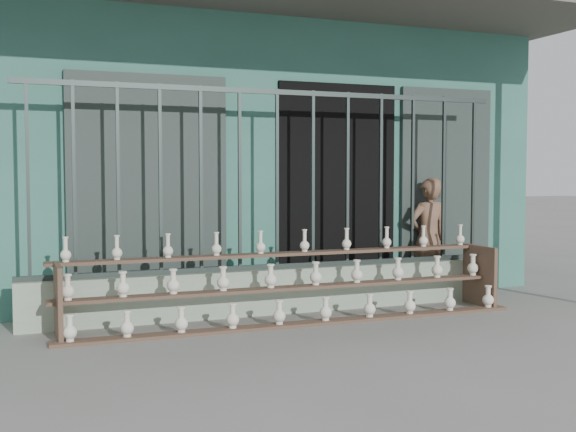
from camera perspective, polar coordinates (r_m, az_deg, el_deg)
name	(u,v)px	position (r m, az deg, el deg)	size (l,w,h in m)	color
ground	(331,341)	(6.19, 3.44, -9.80)	(60.00, 60.00, 0.00)	slate
workshop_building	(202,158)	(10.03, -6.77, 4.57)	(7.40, 6.60, 3.21)	#326B5C
parapet_wall	(277,291)	(7.32, -0.86, -5.93)	(5.00, 0.20, 0.45)	#9BAE95
security_fence	(277,180)	(7.23, -0.87, 2.89)	(5.00, 0.04, 1.80)	#283330
shelf_rack	(293,284)	(6.93, 0.43, -5.37)	(4.50, 0.68, 0.85)	brown
elderly_woman	(428,237)	(8.40, 11.03, -1.67)	(0.50, 0.33, 1.36)	brown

